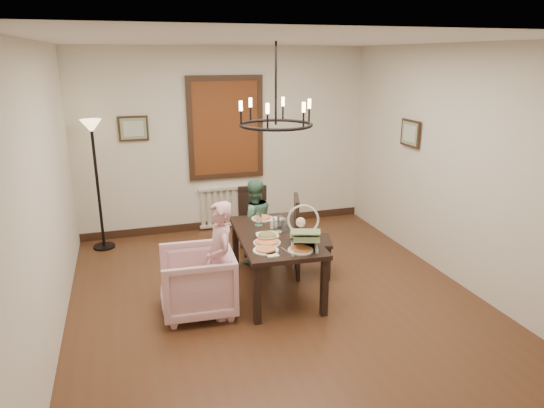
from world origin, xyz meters
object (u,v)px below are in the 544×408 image
chair_right (313,236)px  dining_table (275,241)px  floor_lamp (98,187)px  elderly_woman (221,270)px  armchair (197,281)px  chair_far (255,221)px  seated_man (254,229)px  baby_bouncer (304,233)px  drinking_glass (285,226)px

chair_right → dining_table: bearing=131.6°
dining_table → floor_lamp: floor_lamp is taller
dining_table → elderly_woman: (-0.72, -0.39, -0.09)m
chair_right → armchair: 1.61m
chair_far → dining_table: bearing=-89.2°
chair_far → chair_right: (0.49, -0.93, 0.06)m
elderly_woman → chair_far: bearing=150.0°
elderly_woman → floor_lamp: (-1.24, 2.38, 0.38)m
elderly_woman → seated_man: bearing=147.6°
floor_lamp → chair_right: bearing=-34.2°
baby_bouncer → floor_lamp: 3.25m
dining_table → drinking_glass: size_ratio=10.10×
drinking_glass → floor_lamp: bearing=137.1°
elderly_woman → drinking_glass: size_ratio=6.82×
chair_right → baby_bouncer: (-0.39, -0.72, 0.35)m
chair_right → armchair: (-1.52, -0.50, -0.16)m
chair_right → drinking_glass: 0.56m
seated_man → armchair: bearing=46.5°
armchair → elderly_woman: elderly_woman is taller
chair_far → baby_bouncer: 1.70m
baby_bouncer → armchair: bearing=-172.8°
chair_far → armchair: size_ratio=1.18×
chair_far → floor_lamp: 2.24m
chair_right → floor_lamp: bearing=72.6°
chair_far → elderly_woman: size_ratio=0.88×
dining_table → drinking_glass: (0.13, 0.04, 0.16)m
armchair → floor_lamp: (-1.01, 2.22, 0.55)m
dining_table → chair_right: 0.63m
armchair → elderly_woman: 0.33m
chair_right → drinking_glass: size_ratio=6.71×
dining_table → chair_right: bearing=28.6°
seated_man → chair_far: bearing=-110.9°
armchair → elderly_woman: (0.23, -0.16, 0.17)m
armchair → floor_lamp: 2.50m
chair_far → drinking_glass: size_ratio=5.98×
chair_right → seated_man: bearing=62.8°
armchair → seated_man: seated_man is taller
chair_far → drinking_glass: 1.20m
dining_table → drinking_glass: drinking_glass is taller
armchair → baby_bouncer: bearing=82.0°
drinking_glass → floor_lamp: floor_lamp is taller
elderly_woman → drinking_glass: bearing=113.7°
drinking_glass → chair_right: bearing=26.8°
chair_far → chair_right: bearing=-57.8°
dining_table → baby_bouncer: (0.18, -0.46, 0.24)m
baby_bouncer → dining_table: bearing=129.5°
chair_right → baby_bouncer: size_ratio=2.12×
chair_right → elderly_woman: size_ratio=0.98×
chair_right → armchair: chair_right is taller
seated_man → dining_table: bearing=89.2°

